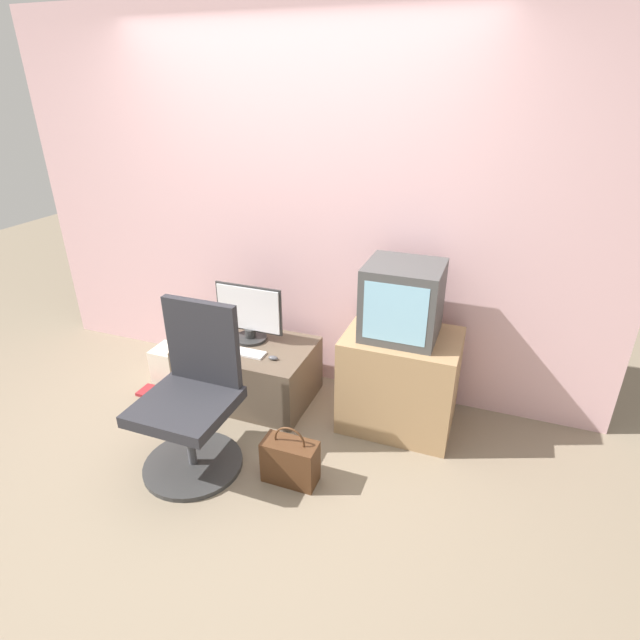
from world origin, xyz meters
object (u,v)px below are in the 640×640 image
(cardboard_box_lower, at_px, (170,364))
(handbag, at_px, (290,461))
(mouse, at_px, (273,358))
(office_chair, at_px, (192,403))
(crt_tv, at_px, (402,301))
(main_monitor, at_px, (249,314))
(keyboard, at_px, (241,352))
(book, at_px, (151,392))

(cardboard_box_lower, xyz_separation_m, handbag, (1.31, -0.68, 0.00))
(mouse, xyz_separation_m, office_chair, (-0.23, -0.61, -0.02))
(crt_tv, relative_size, office_chair, 0.47)
(mouse, relative_size, cardboard_box_lower, 0.25)
(main_monitor, distance_m, office_chair, 0.84)
(crt_tv, distance_m, office_chair, 1.39)
(keyboard, distance_m, crt_tv, 1.16)
(crt_tv, distance_m, cardboard_box_lower, 1.91)
(office_chair, bearing_deg, handbag, 3.60)
(main_monitor, bearing_deg, book, -154.63)
(mouse, distance_m, office_chair, 0.65)
(crt_tv, xyz_separation_m, office_chair, (-1.03, -0.80, -0.48))
(handbag, bearing_deg, crt_tv, 60.57)
(main_monitor, height_order, cardboard_box_lower, main_monitor)
(main_monitor, relative_size, cardboard_box_lower, 1.88)
(mouse, distance_m, crt_tv, 0.94)
(book, bearing_deg, cardboard_box_lower, 84.51)
(main_monitor, height_order, crt_tv, crt_tv)
(main_monitor, xyz_separation_m, handbag, (0.64, -0.78, -0.48))
(mouse, xyz_separation_m, handbag, (0.37, -0.57, -0.30))
(mouse, distance_m, cardboard_box_lower, 1.00)
(mouse, xyz_separation_m, cardboard_box_lower, (-0.95, 0.11, -0.30))
(crt_tv, xyz_separation_m, cardboard_box_lower, (-1.75, -0.09, -0.76))
(book, bearing_deg, keyboard, 10.18)
(main_monitor, distance_m, mouse, 0.39)
(cardboard_box_lower, bearing_deg, book, -95.49)
(main_monitor, relative_size, book, 2.90)
(mouse, height_order, cardboard_box_lower, mouse)
(keyboard, xyz_separation_m, mouse, (0.25, -0.01, 0.01))
(office_chair, bearing_deg, cardboard_box_lower, 135.03)
(main_monitor, height_order, keyboard, main_monitor)
(mouse, relative_size, office_chair, 0.07)
(mouse, xyz_separation_m, book, (-0.97, -0.12, -0.42))
(mouse, bearing_deg, cardboard_box_lower, 173.55)
(main_monitor, distance_m, crt_tv, 1.11)
(main_monitor, distance_m, keyboard, 0.28)
(main_monitor, bearing_deg, office_chair, -86.65)
(keyboard, xyz_separation_m, office_chair, (0.02, -0.62, -0.02))
(mouse, height_order, office_chair, office_chair)
(main_monitor, xyz_separation_m, mouse, (0.28, -0.21, -0.19))
(office_chair, relative_size, cardboard_box_lower, 3.72)
(office_chair, height_order, handbag, office_chair)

